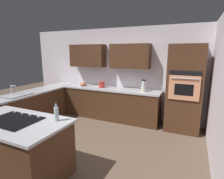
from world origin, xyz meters
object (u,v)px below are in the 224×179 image
at_px(wall_oven, 184,89).
at_px(kettle, 102,84).
at_px(cooktop, 14,120).
at_px(mixing_bowl, 83,84).
at_px(sink_unit, 17,94).
at_px(second_bottle, 56,113).
at_px(blender, 144,86).

height_order(wall_oven, kettle, wall_oven).
xyz_separation_m(cooktop, mixing_bowl, (0.63, -2.84, 0.05)).
bearing_deg(mixing_bowl, wall_oven, 179.74).
relative_size(sink_unit, cooktop, 0.92).
height_order(sink_unit, cooktop, sink_unit).
bearing_deg(sink_unit, cooktop, 140.67).
distance_m(mixing_bowl, second_bottle, 2.86).
distance_m(cooktop, blender, 3.11).
height_order(mixing_bowl, second_bottle, second_bottle).
height_order(blender, mixing_bowl, blender).
height_order(wall_oven, second_bottle, wall_oven).
relative_size(wall_oven, cooktop, 2.77).
height_order(cooktop, second_bottle, second_bottle).
height_order(sink_unit, mixing_bowl, sink_unit).
bearing_deg(blender, cooktop, 65.84).
bearing_deg(wall_oven, sink_unit, 24.48).
bearing_deg(second_bottle, mixing_bowl, -64.44).
bearing_deg(kettle, wall_oven, 179.67).
distance_m(wall_oven, blender, 1.00).
xyz_separation_m(sink_unit, cooktop, (-1.40, 1.15, -0.01)).
xyz_separation_m(wall_oven, second_bottle, (1.67, 2.57, -0.04)).
bearing_deg(blender, mixing_bowl, 0.00).
bearing_deg(kettle, sink_unit, 49.76).
distance_m(wall_oven, second_bottle, 3.06).
height_order(cooktop, kettle, kettle).
distance_m(cooktop, mixing_bowl, 2.91).
bearing_deg(wall_oven, cooktop, 51.18).
xyz_separation_m(blender, mixing_bowl, (1.90, 0.00, -0.08)).
bearing_deg(sink_unit, kettle, -130.24).
bearing_deg(sink_unit, mixing_bowl, -114.76).
relative_size(cooktop, mixing_bowl, 3.93).
bearing_deg(wall_oven, mixing_bowl, -0.26).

